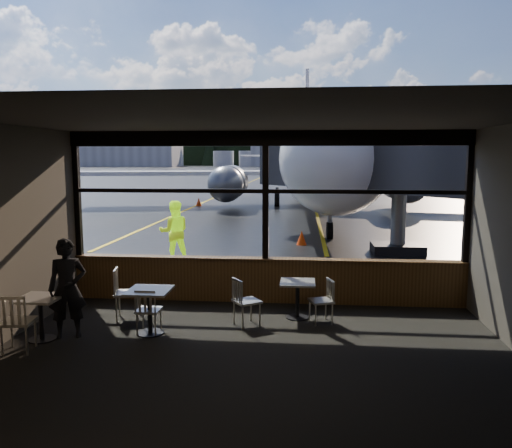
# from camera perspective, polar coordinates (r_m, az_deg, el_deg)

# --- Properties ---
(ground_plane) EXTENTS (520.00, 520.00, 0.00)m
(ground_plane) POSITION_cam_1_polar(r_m,az_deg,el_deg) (130.04, 5.09, 6.13)
(ground_plane) COLOR black
(ground_plane) RESTS_ON ground
(carpet_floor) EXTENTS (8.00, 6.00, 0.01)m
(carpet_floor) POSITION_cam_1_polar(r_m,az_deg,el_deg) (7.63, -0.69, -15.17)
(carpet_floor) COLOR black
(carpet_floor) RESTS_ON ground
(ceiling) EXTENTS (8.00, 6.00, 0.04)m
(ceiling) POSITION_cam_1_polar(r_m,az_deg,el_deg) (7.07, -0.74, 11.95)
(ceiling) COLOR #38332D
(ceiling) RESTS_ON ground
(wall_back) EXTENTS (8.00, 0.04, 3.50)m
(wall_back) POSITION_cam_1_polar(r_m,az_deg,el_deg) (4.25, -5.08, -8.94)
(wall_back) COLOR #464138
(wall_back) RESTS_ON ground
(window_sill) EXTENTS (8.00, 0.28, 0.90)m
(window_sill) POSITION_cam_1_polar(r_m,az_deg,el_deg) (10.34, 1.08, -6.52)
(window_sill) COLOR #4E3117
(window_sill) RESTS_ON ground
(window_header) EXTENTS (8.00, 0.18, 0.30)m
(window_header) POSITION_cam_1_polar(r_m,az_deg,el_deg) (10.04, 1.12, 9.76)
(window_header) COLOR black
(window_header) RESTS_ON ground
(mullion_left) EXTENTS (0.12, 0.12, 2.60)m
(mullion_left) POSITION_cam_1_polar(r_m,az_deg,el_deg) (11.08, -19.76, 3.15)
(mullion_left) COLOR black
(mullion_left) RESTS_ON ground
(mullion_centre) EXTENTS (0.12, 0.12, 2.60)m
(mullion_centre) POSITION_cam_1_polar(r_m,az_deg,el_deg) (10.06, 1.10, 3.20)
(mullion_centre) COLOR black
(mullion_centre) RESTS_ON ground
(mullion_right) EXTENTS (0.12, 0.12, 2.60)m
(mullion_right) POSITION_cam_1_polar(r_m,az_deg,el_deg) (10.53, 23.10, 2.79)
(mullion_right) COLOR black
(mullion_right) RESTS_ON ground
(window_transom) EXTENTS (8.00, 0.10, 0.08)m
(window_transom) POSITION_cam_1_polar(r_m,az_deg,el_deg) (10.05, 1.10, 3.77)
(window_transom) COLOR black
(window_transom) RESTS_ON ground
(airliner) EXTENTS (30.47, 36.20, 10.81)m
(airliner) POSITION_cam_1_polar(r_m,az_deg,el_deg) (30.43, 6.78, 12.03)
(airliner) COLOR white
(airliner) RESTS_ON ground_plane
(jet_bridge) EXTENTS (9.36, 11.43, 4.99)m
(jet_bridge) POSITION_cam_1_polar(r_m,az_deg,el_deg) (15.77, 15.88, 5.53)
(jet_bridge) COLOR #2E2E30
(jet_bridge) RESTS_ON ground_plane
(cafe_table_near) EXTENTS (0.64, 0.64, 0.70)m
(cafe_table_near) POSITION_cam_1_polar(r_m,az_deg,el_deg) (9.37, 4.76, -8.65)
(cafe_table_near) COLOR #9F9A92
(cafe_table_near) RESTS_ON carpet_floor
(cafe_table_mid) EXTENTS (0.70, 0.70, 0.77)m
(cafe_table_mid) POSITION_cam_1_polar(r_m,az_deg,el_deg) (8.72, -12.05, -9.79)
(cafe_table_mid) COLOR #A6A298
(cafe_table_mid) RESTS_ON carpet_floor
(cafe_table_left) EXTENTS (0.66, 0.66, 0.73)m
(cafe_table_left) POSITION_cam_1_polar(r_m,az_deg,el_deg) (8.97, -23.35, -9.90)
(cafe_table_left) COLOR #A7A19A
(cafe_table_left) RESTS_ON carpet_floor
(chair_near_e) EXTENTS (0.56, 0.56, 0.81)m
(chair_near_e) POSITION_cam_1_polar(r_m,az_deg,el_deg) (9.14, 7.44, -8.76)
(chair_near_e) COLOR #B9B3A7
(chair_near_e) RESTS_ON carpet_floor
(chair_near_w) EXTENTS (0.66, 0.66, 0.88)m
(chair_near_w) POSITION_cam_1_polar(r_m,az_deg,el_deg) (8.91, -1.05, -8.88)
(chair_near_w) COLOR #B1ABA0
(chair_near_w) RESTS_ON carpet_floor
(chair_mid_s) EXTENTS (0.44, 0.44, 0.81)m
(chair_mid_s) POSITION_cam_1_polar(r_m,az_deg,el_deg) (8.73, -12.16, -9.65)
(chair_mid_s) COLOR #B5B0A4
(chair_mid_s) RESTS_ON carpet_floor
(chair_mid_w) EXTENTS (0.63, 0.63, 0.96)m
(chair_mid_w) POSITION_cam_1_polar(r_m,az_deg,el_deg) (9.58, -14.44, -7.71)
(chair_mid_w) COLOR #BCB6AA
(chair_mid_w) RESTS_ON carpet_floor
(chair_left_s) EXTENTS (0.59, 0.59, 0.94)m
(chair_left_s) POSITION_cam_1_polar(r_m,az_deg,el_deg) (8.56, -25.54, -10.10)
(chair_left_s) COLOR #B3AFA2
(chair_left_s) RESTS_ON carpet_floor
(passenger) EXTENTS (0.71, 0.59, 1.66)m
(passenger) POSITION_cam_1_polar(r_m,az_deg,el_deg) (8.83, -20.74, -6.92)
(passenger) COLOR black
(passenger) RESTS_ON carpet_floor
(ground_crew) EXTENTS (1.02, 0.90, 1.77)m
(ground_crew) POSITION_cam_1_polar(r_m,az_deg,el_deg) (14.38, -9.32, -0.88)
(ground_crew) COLOR #BFF219
(ground_crew) RESTS_ON ground_plane
(cone_nose) EXTENTS (0.35, 0.35, 0.49)m
(cone_nose) POSITION_cam_1_polar(r_m,az_deg,el_deg) (17.26, 5.24, -1.59)
(cone_nose) COLOR #FD5608
(cone_nose) RESTS_ON ground_plane
(cone_wing) EXTENTS (0.37, 0.37, 0.52)m
(cone_wing) POSITION_cam_1_polar(r_m,az_deg,el_deg) (31.70, -6.56, 2.54)
(cone_wing) COLOR #E85907
(cone_wing) RESTS_ON ground_plane
(hangar_left) EXTENTS (45.00, 18.00, 11.00)m
(hangar_left) POSITION_cam_1_polar(r_m,az_deg,el_deg) (202.76, -15.17, 7.92)
(hangar_left) COLOR silver
(hangar_left) RESTS_ON ground_plane
(hangar_mid) EXTENTS (38.00, 15.00, 10.00)m
(hangar_mid) POSITION_cam_1_polar(r_m,az_deg,el_deg) (195.02, 5.23, 8.03)
(hangar_mid) COLOR silver
(hangar_mid) RESTS_ON ground_plane
(hangar_right) EXTENTS (50.00, 20.00, 12.00)m
(hangar_right) POSITION_cam_1_polar(r_m,az_deg,el_deg) (197.14, 23.11, 7.75)
(hangar_right) COLOR silver
(hangar_right) RESTS_ON ground_plane
(fuel_tank_a) EXTENTS (8.00, 8.00, 6.00)m
(fuel_tank_a) POSITION_cam_1_polar(r_m,az_deg,el_deg) (194.45, -3.73, 7.45)
(fuel_tank_a) COLOR silver
(fuel_tank_a) RESTS_ON ground_plane
(fuel_tank_b) EXTENTS (8.00, 8.00, 6.00)m
(fuel_tank_b) POSITION_cam_1_polar(r_m,az_deg,el_deg) (193.12, -0.78, 7.47)
(fuel_tank_b) COLOR silver
(fuel_tank_b) RESTS_ON ground_plane
(fuel_tank_c) EXTENTS (8.00, 8.00, 6.00)m
(fuel_tank_c) POSITION_cam_1_polar(r_m,az_deg,el_deg) (192.30, 2.21, 7.46)
(fuel_tank_c) COLOR silver
(fuel_tank_c) RESTS_ON ground_plane
(treeline) EXTENTS (360.00, 3.00, 12.00)m
(treeline) POSITION_cam_1_polar(r_m,az_deg,el_deg) (220.03, 5.26, 8.22)
(treeline) COLOR black
(treeline) RESTS_ON ground_plane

